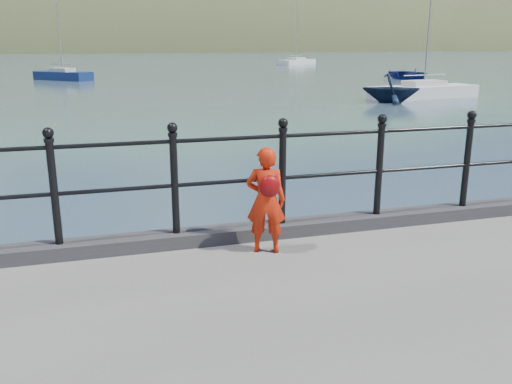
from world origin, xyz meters
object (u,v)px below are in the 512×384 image
object	(u,v)px
launch_blue	(410,74)
sailboat_near	(424,92)
railing	(230,168)
launch_navy	(391,88)
child	(266,200)
sailboat_far	(297,62)
sailboat_port	(63,76)

from	to	relation	value
launch_blue	sailboat_near	world-z (taller)	sailboat_near
railing	launch_navy	world-z (taller)	railing
child	sailboat_near	size ratio (longest dim) A/B	0.13
railing	sailboat_far	xyz separation A→B (m)	(25.44, 67.00, -1.48)
railing	sailboat_port	world-z (taller)	sailboat_port
railing	sailboat_near	world-z (taller)	sailboat_near
railing	launch_navy	bearing A→B (deg)	56.27
railing	sailboat_far	size ratio (longest dim) A/B	1.74
launch_navy	sailboat_near	world-z (taller)	sailboat_near
child	sailboat_near	distance (m)	27.74
railing	launch_blue	world-z (taller)	railing
launch_navy	child	bearing A→B (deg)	171.34
sailboat_far	launch_navy	bearing A→B (deg)	-143.40
sailboat_port	sailboat_near	distance (m)	29.83
launch_navy	sailboat_port	world-z (taller)	sailboat_port
sailboat_far	sailboat_near	distance (m)	45.89
sailboat_far	sailboat_near	world-z (taller)	sailboat_far
railing	sailboat_far	world-z (taller)	sailboat_far
railing	launch_blue	distance (m)	43.90
launch_blue	launch_navy	xyz separation A→B (m)	(-10.97, -16.10, 0.30)
railing	launch_blue	xyz separation A→B (m)	(24.52, 36.39, -1.35)
launch_navy	sailboat_port	xyz separation A→B (m)	(-17.60, 23.18, -0.43)
railing	sailboat_near	bearing A→B (deg)	52.90
child	sailboat_far	xyz separation A→B (m)	(25.16, 67.42, -1.23)
sailboat_far	sailboat_port	bearing A→B (deg)	179.46
sailboat_far	sailboat_near	size ratio (longest dim) A/B	1.16
railing	child	distance (m)	0.57
child	sailboat_near	bearing A→B (deg)	-105.34
sailboat_near	launch_blue	bearing A→B (deg)	53.42
child	sailboat_far	world-z (taller)	sailboat_far
sailboat_port	sailboat_far	bearing A→B (deg)	82.51
railing	child	size ratio (longest dim) A/B	16.13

